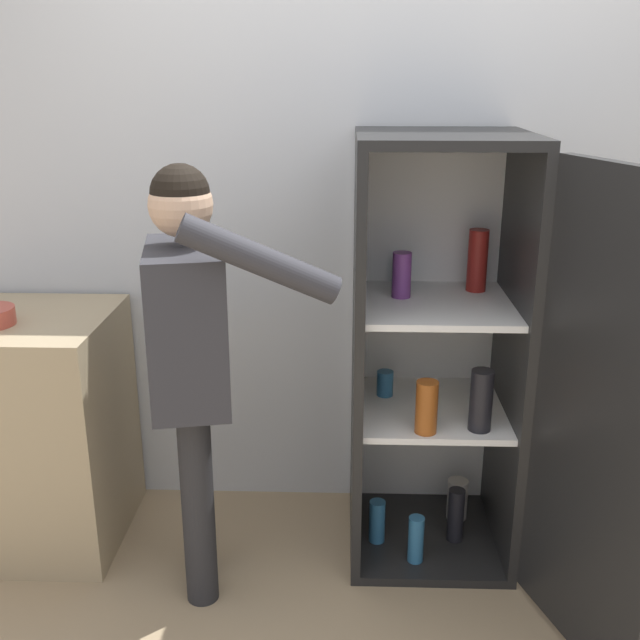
% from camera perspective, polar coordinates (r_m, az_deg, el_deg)
% --- Properties ---
extents(wall_back, '(7.00, 0.06, 2.55)m').
position_cam_1_polar(wall_back, '(3.04, 4.33, 8.23)').
color(wall_back, silver).
rests_on(wall_back, ground_plane).
extents(refrigerator, '(0.85, 1.20, 1.61)m').
position_cam_1_polar(refrigerator, '(2.78, 10.82, -3.38)').
color(refrigerator, black).
rests_on(refrigerator, ground_plane).
extents(person, '(0.68, 0.58, 1.54)m').
position_cam_1_polar(person, '(2.53, -9.79, -1.40)').
color(person, '#262628').
rests_on(person, ground_plane).
extents(counter, '(0.67, 0.64, 0.93)m').
position_cam_1_polar(counter, '(3.19, -21.03, -7.80)').
color(counter, tan).
rests_on(counter, ground_plane).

